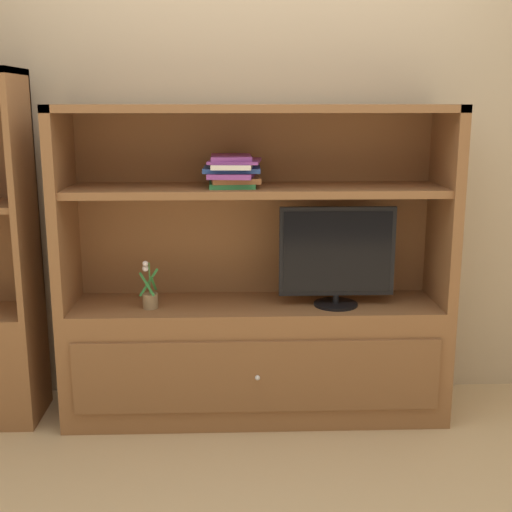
{
  "coord_description": "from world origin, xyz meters",
  "views": [
    {
      "loc": [
        -0.11,
        -2.78,
        1.55
      ],
      "look_at": [
        0.0,
        0.35,
        0.83
      ],
      "focal_mm": 47.22,
      "sensor_mm": 36.0,
      "label": 1
    }
  ],
  "objects": [
    {
      "name": "media_console",
      "position": [
        0.0,
        0.41,
        0.48
      ],
      "size": [
        1.88,
        0.48,
        1.54
      ],
      "color": "brown",
      "rests_on": "ground_plane"
    },
    {
      "name": "painted_rear_wall",
      "position": [
        0.0,
        0.75,
        1.4
      ],
      "size": [
        6.0,
        0.1,
        2.8
      ],
      "primitive_type": "cube",
      "color": "tan",
      "rests_on": "ground_plane"
    },
    {
      "name": "ground_plane",
      "position": [
        0.0,
        0.0,
        0.0
      ],
      "size": [
        8.0,
        8.0,
        0.0
      ],
      "primitive_type": "plane",
      "color": "tan"
    },
    {
      "name": "potted_plant",
      "position": [
        -0.51,
        0.33,
        0.64
      ],
      "size": [
        0.09,
        0.09,
        0.24
      ],
      "color": "#8C7251",
      "rests_on": "media_console"
    },
    {
      "name": "magazine_stack",
      "position": [
        -0.11,
        0.4,
        1.23
      ],
      "size": [
        0.28,
        0.35,
        0.15
      ],
      "color": "#338C4C",
      "rests_on": "media_console"
    },
    {
      "name": "tv_monitor",
      "position": [
        0.39,
        0.35,
        0.83
      ],
      "size": [
        0.56,
        0.21,
        0.49
      ],
      "color": "black",
      "rests_on": "media_console"
    }
  ]
}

